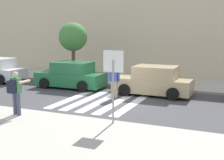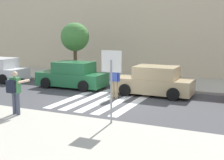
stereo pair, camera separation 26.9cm
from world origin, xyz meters
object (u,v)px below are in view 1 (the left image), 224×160
object	(u,v)px
stop_sign	(113,71)
parked_car_green	(71,76)
pedestrian_crossing	(114,79)
photographer_with_backpack	(16,89)
parked_car_tan	(153,81)
street_tree_west	(73,37)

from	to	relation	value
stop_sign	parked_car_green	distance (m)	7.92
pedestrian_crossing	stop_sign	bearing A→B (deg)	-67.32
stop_sign	photographer_with_backpack	xyz separation A→B (m)	(-3.89, -0.58, -0.87)
stop_sign	parked_car_tan	bearing A→B (deg)	91.81
stop_sign	parked_car_green	world-z (taller)	stop_sign
parked_car_green	photographer_with_backpack	bearing A→B (deg)	-78.21
parked_car_green	street_tree_west	size ratio (longest dim) A/B	1.10
photographer_with_backpack	pedestrian_crossing	xyz separation A→B (m)	(2.10, 4.85, -0.19)
stop_sign	street_tree_west	size ratio (longest dim) A/B	0.70
stop_sign	photographer_with_backpack	distance (m)	4.03
stop_sign	street_tree_west	world-z (taller)	street_tree_west
stop_sign	parked_car_tan	world-z (taller)	stop_sign
stop_sign	pedestrian_crossing	xyz separation A→B (m)	(-1.79, 4.27, -1.07)
parked_car_tan	photographer_with_backpack	bearing A→B (deg)	-120.11
parked_car_green	street_tree_west	world-z (taller)	street_tree_west
stop_sign	photographer_with_backpack	bearing A→B (deg)	-171.51
stop_sign	pedestrian_crossing	size ratio (longest dim) A/B	1.51
parked_car_tan	parked_car_green	bearing A→B (deg)	180.00
parked_car_green	parked_car_tan	size ratio (longest dim) A/B	1.00
parked_car_green	parked_car_tan	bearing A→B (deg)	0.00
pedestrian_crossing	parked_car_green	world-z (taller)	pedestrian_crossing
photographer_with_backpack	parked_car_tan	world-z (taller)	photographer_with_backpack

